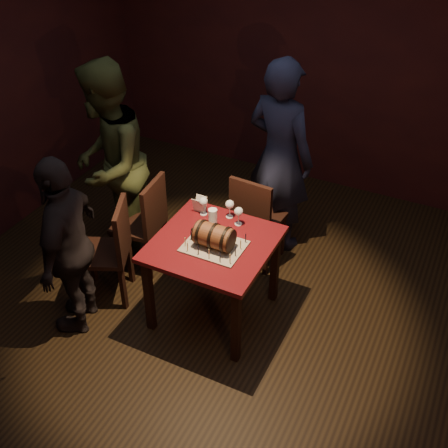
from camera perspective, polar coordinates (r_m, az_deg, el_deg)
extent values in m
plane|color=black|center=(4.76, -0.35, -9.59)|extent=(5.00, 5.00, 0.00)
cube|color=black|center=(6.02, 10.78, 15.97)|extent=(5.00, 0.04, 2.80)
cube|color=#450B11|center=(4.33, -1.10, -2.04)|extent=(0.90, 0.90, 0.04)
cube|color=black|center=(4.49, -7.64, -7.16)|extent=(0.06, 0.06, 0.71)
cube|color=black|center=(4.21, 1.23, -10.37)|extent=(0.06, 0.06, 0.71)
cube|color=black|center=(4.97, -2.94, -1.83)|extent=(0.06, 0.06, 0.71)
cube|color=black|center=(4.72, 5.19, -4.34)|extent=(0.06, 0.06, 0.71)
cube|color=gray|center=(4.27, -1.00, -2.28)|extent=(0.45, 0.35, 0.01)
cylinder|color=brown|center=(4.21, -1.01, -1.23)|extent=(0.28, 0.19, 0.19)
cylinder|color=black|center=(4.25, -2.24, -0.86)|extent=(0.02, 0.20, 0.20)
cylinder|color=black|center=(4.21, -1.01, -1.23)|extent=(0.02, 0.20, 0.20)
cylinder|color=black|center=(4.17, 0.24, -1.61)|extent=(0.02, 0.20, 0.20)
cylinder|color=black|center=(4.26, -2.72, -0.71)|extent=(0.01, 0.18, 0.18)
cylinder|color=black|center=(4.16, 0.74, -1.76)|extent=(0.01, 0.18, 0.18)
cylinder|color=black|center=(4.27, -2.97, -0.64)|extent=(0.04, 0.02, 0.02)
sphere|color=black|center=(4.28, -3.20, -0.57)|extent=(0.03, 0.03, 0.03)
cylinder|color=#E0D086|center=(4.20, -3.73, -2.32)|extent=(0.01, 0.01, 0.08)
cylinder|color=black|center=(4.17, -3.75, -1.84)|extent=(0.00, 0.00, 0.01)
cylinder|color=black|center=(4.16, -2.64, -2.67)|extent=(0.01, 0.01, 0.08)
cylinder|color=black|center=(4.14, -2.66, -2.18)|extent=(0.00, 0.00, 0.01)
cylinder|color=#E0D086|center=(4.13, -1.53, -3.02)|extent=(0.01, 0.01, 0.08)
cylinder|color=black|center=(4.10, -1.54, -2.53)|extent=(0.00, 0.00, 0.01)
cylinder|color=black|center=(4.10, -0.41, -3.37)|extent=(0.01, 0.01, 0.08)
cylinder|color=black|center=(4.07, -0.41, -2.88)|extent=(0.00, 0.00, 0.01)
cylinder|color=#E0D086|center=(4.08, 0.62, -3.52)|extent=(0.01, 0.01, 0.08)
cylinder|color=black|center=(4.06, 0.62, -3.03)|extent=(0.00, 0.00, 0.01)
cylinder|color=black|center=(4.15, 1.17, -2.80)|extent=(0.01, 0.01, 0.08)
cylinder|color=black|center=(4.12, 1.17, -2.32)|extent=(0.00, 0.00, 0.01)
cylinder|color=#E0D086|center=(4.21, 1.70, -2.11)|extent=(0.01, 0.01, 0.08)
cylinder|color=black|center=(4.18, 1.71, -1.63)|extent=(0.00, 0.00, 0.01)
cylinder|color=black|center=(4.28, 2.21, -1.44)|extent=(0.01, 0.01, 0.08)
cylinder|color=black|center=(4.25, 2.22, -0.96)|extent=(0.00, 0.00, 0.01)
cylinder|color=#E0D086|center=(4.31, 1.11, -1.11)|extent=(0.01, 0.01, 0.08)
cylinder|color=black|center=(4.28, 1.12, -0.63)|extent=(0.00, 0.00, 0.01)
cylinder|color=black|center=(4.34, 0.03, -0.79)|extent=(0.01, 0.01, 0.08)
cylinder|color=black|center=(4.31, 0.03, -0.31)|extent=(0.00, 0.00, 0.01)
cylinder|color=#E0D086|center=(4.37, -1.03, -0.48)|extent=(0.01, 0.01, 0.08)
cylinder|color=black|center=(4.35, -1.04, 0.00)|extent=(0.00, 0.00, 0.01)
cylinder|color=black|center=(4.41, -2.08, -0.17)|extent=(0.01, 0.01, 0.08)
cylinder|color=black|center=(4.38, -2.09, 0.31)|extent=(0.00, 0.00, 0.01)
cylinder|color=#E0D086|center=(4.37, -2.79, -0.51)|extent=(0.01, 0.01, 0.08)
cylinder|color=black|center=(4.35, -2.81, -0.03)|extent=(0.00, 0.00, 0.01)
cylinder|color=black|center=(4.31, -3.37, -1.15)|extent=(0.01, 0.01, 0.08)
cylinder|color=black|center=(4.28, -3.39, -0.67)|extent=(0.00, 0.00, 0.01)
cylinder|color=#E0D086|center=(4.25, -3.96, -1.81)|extent=(0.01, 0.01, 0.08)
cylinder|color=black|center=(4.22, -3.98, -1.33)|extent=(0.00, 0.00, 0.01)
cylinder|color=silver|center=(4.62, -2.08, 1.04)|extent=(0.06, 0.06, 0.01)
cylinder|color=silver|center=(4.60, -2.09, 1.52)|extent=(0.01, 0.01, 0.09)
sphere|color=silver|center=(4.56, -2.11, 2.30)|extent=(0.07, 0.07, 0.07)
sphere|color=#591114|center=(4.56, -2.11, 2.23)|extent=(0.05, 0.05, 0.05)
cylinder|color=silver|center=(4.59, 0.57, 0.75)|extent=(0.06, 0.06, 0.01)
cylinder|color=silver|center=(4.56, 0.58, 1.23)|extent=(0.01, 0.01, 0.09)
sphere|color=silver|center=(4.52, 0.58, 2.01)|extent=(0.07, 0.07, 0.07)
cylinder|color=silver|center=(4.51, 1.47, 0.01)|extent=(0.06, 0.06, 0.01)
cylinder|color=silver|center=(4.48, 1.48, 0.49)|extent=(0.01, 0.01, 0.09)
sphere|color=silver|center=(4.44, 1.50, 1.28)|extent=(0.07, 0.07, 0.07)
sphere|color=#BF594C|center=(4.44, 1.49, 1.21)|extent=(0.05, 0.05, 0.05)
cylinder|color=silver|center=(4.46, -1.15, 0.67)|extent=(0.07, 0.07, 0.15)
cylinder|color=#9E5414|center=(4.46, -1.15, 0.49)|extent=(0.06, 0.06, 0.11)
cylinder|color=white|center=(4.43, -1.16, 1.19)|extent=(0.06, 0.06, 0.02)
cube|color=black|center=(5.10, 3.56, 0.53)|extent=(0.43, 0.43, 0.04)
cube|color=black|center=(5.30, 5.95, -1.17)|extent=(0.04, 0.04, 0.43)
cube|color=black|center=(5.42, 2.72, -0.06)|extent=(0.04, 0.04, 0.43)
cube|color=black|center=(5.06, 4.26, -3.17)|extent=(0.04, 0.04, 0.43)
cube|color=black|center=(5.18, 0.92, -1.97)|extent=(0.04, 0.04, 0.43)
cube|color=black|center=(4.82, 2.67, 1.88)|extent=(0.40, 0.07, 0.46)
cube|color=black|center=(5.07, -8.72, -0.08)|extent=(0.44, 0.44, 0.04)
cube|color=black|center=(5.40, -9.25, -0.72)|extent=(0.04, 0.04, 0.43)
cube|color=black|center=(5.17, -11.02, -2.83)|extent=(0.04, 0.04, 0.43)
cube|color=black|center=(5.26, -6.00, -1.51)|extent=(0.04, 0.04, 0.43)
cube|color=black|center=(5.03, -7.67, -3.71)|extent=(0.04, 0.04, 0.43)
cube|color=black|center=(4.85, -7.11, 1.87)|extent=(0.08, 0.40, 0.46)
cube|color=black|center=(4.79, -12.12, -2.94)|extent=(0.53, 0.53, 0.04)
cube|color=black|center=(5.11, -13.25, -3.73)|extent=(0.04, 0.04, 0.43)
cube|color=black|center=(4.86, -14.15, -6.28)|extent=(0.04, 0.04, 0.43)
cube|color=black|center=(5.03, -9.50, -3.87)|extent=(0.04, 0.04, 0.43)
cube|color=black|center=(4.78, -10.20, -6.48)|extent=(0.04, 0.04, 0.43)
cube|color=black|center=(4.60, -10.33, -0.59)|extent=(0.20, 0.38, 0.46)
imported|color=#191B32|center=(5.11, 5.68, 6.80)|extent=(0.76, 0.59, 1.85)
imported|color=#373E1F|center=(5.06, -11.61, 5.97)|extent=(0.97, 1.09, 1.86)
imported|color=black|center=(4.41, -15.46, -2.20)|extent=(0.63, 0.97, 1.54)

